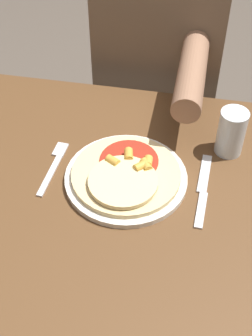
# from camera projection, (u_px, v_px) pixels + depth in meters

# --- Properties ---
(ground_plane) EXTENTS (8.00, 8.00, 0.00)m
(ground_plane) POSITION_uv_depth(u_px,v_px,m) (113.00, 336.00, 1.59)
(ground_plane) COLOR brown
(dining_table) EXTENTS (1.29, 0.76, 0.75)m
(dining_table) POSITION_uv_depth(u_px,v_px,m) (108.00, 220.00, 1.13)
(dining_table) COLOR brown
(dining_table) RESTS_ON ground_plane
(plate) EXTENTS (0.28, 0.28, 0.01)m
(plate) POSITION_uv_depth(u_px,v_px,m) (126.00, 178.00, 1.06)
(plate) COLOR silver
(plate) RESTS_ON dining_table
(pizza) EXTENTS (0.25, 0.25, 0.04)m
(pizza) POSITION_uv_depth(u_px,v_px,m) (126.00, 175.00, 1.05)
(pizza) COLOR #E0C689
(pizza) RESTS_ON plate
(fork) EXTENTS (0.03, 0.18, 0.00)m
(fork) POSITION_uv_depth(u_px,v_px,m) (54.00, 165.00, 1.10)
(fork) COLOR silver
(fork) RESTS_ON dining_table
(knife) EXTENTS (0.03, 0.22, 0.00)m
(knife) POSITION_uv_depth(u_px,v_px,m) (203.00, 191.00, 1.04)
(knife) COLOR silver
(knife) RESTS_ON dining_table
(drinking_glass) EXTENTS (0.07, 0.07, 0.12)m
(drinking_glass) POSITION_uv_depth(u_px,v_px,m) (231.00, 132.00, 1.09)
(drinking_glass) COLOR silver
(drinking_glass) RESTS_ON dining_table
(person_diner) EXTENTS (0.37, 0.52, 1.20)m
(person_diner) POSITION_uv_depth(u_px,v_px,m) (159.00, 70.00, 1.46)
(person_diner) COLOR #2D2D38
(person_diner) RESTS_ON ground_plane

